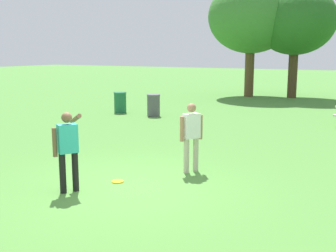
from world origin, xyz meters
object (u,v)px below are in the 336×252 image
Objects in this scene: person_thrower at (68,146)px; person_catcher at (191,133)px; tree_broad_center at (295,21)px; tree_tall_left at (251,17)px; trash_can_beside_table at (120,102)px; frisbee at (118,181)px; trash_can_further_along at (154,105)px.

person_catcher is at bearing 58.10° from person_thrower.
tree_broad_center is at bearing 95.35° from person_catcher.
tree_broad_center is (2.55, 0.58, -0.30)m from tree_tall_left.
tree_tall_left is at bearing 97.77° from person_thrower.
tree_tall_left is at bearing 73.14° from trash_can_beside_table.
tree_broad_center is (5.52, 10.36, 4.12)m from trash_can_beside_table.
tree_tall_left is 1.08× the size of tree_broad_center.
frisbee is at bearing -88.26° from tree_broad_center.
trash_can_further_along is at bearing -4.20° from trash_can_beside_table.
trash_can_beside_table is at bearing -106.86° from tree_tall_left.
trash_can_further_along is (-4.20, 8.51, 0.47)m from frisbee.
person_catcher is 17.90m from tree_tall_left.
tree_broad_center is at bearing 90.27° from person_thrower.
person_catcher is 1.71× the size of trash_can_beside_table.
person_thrower is at bearing -121.90° from person_catcher.
trash_can_further_along is 10.91m from tree_tall_left.
trash_can_beside_table is 0.14× the size of tree_broad_center.
tree_broad_center is (-0.09, 20.00, 3.64)m from person_thrower.
tree_tall_left is at bearing -167.24° from tree_broad_center.
person_catcher is at bearing -84.65° from tree_broad_center.
person_thrower is 0.25× the size of tree_broad_center.
person_thrower is at bearing -68.64° from trash_can_further_along.
frisbee is at bearing -80.36° from tree_tall_left.
tree_broad_center is (-1.64, 17.52, 3.66)m from person_catcher.
tree_broad_center reaches higher than person_thrower.
tree_tall_left is (-4.19, 16.94, 3.96)m from person_catcher.
tree_broad_center is at bearing 70.97° from trash_can_further_along.
person_thrower is 1.46m from frisbee.
trash_can_further_along is at bearing -109.03° from tree_broad_center.
person_catcher is 10.14m from trash_can_beside_table.
trash_can_beside_table reaches higher than frisbee.
trash_can_beside_table is (-7.16, 7.16, -0.46)m from person_catcher.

